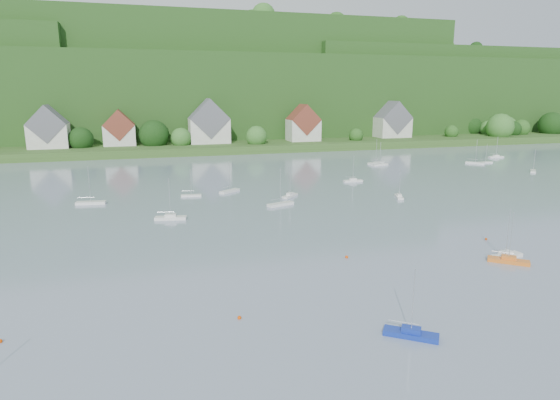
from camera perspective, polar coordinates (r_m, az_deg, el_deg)
name	(u,v)px	position (r m, az deg, el deg)	size (l,w,h in m)	color
far_shore_strip	(194,144)	(208.99, -10.32, 6.70)	(600.00, 60.00, 3.00)	#32521F
forested_ridge	(181,93)	(276.15, -11.95, 12.56)	(620.00, 181.22, 69.89)	#194315
village_building_0	(48,130)	(197.23, -26.23, 7.57)	(14.00, 10.40, 16.00)	beige
village_building_1	(119,131)	(196.53, -18.87, 7.96)	(12.00, 9.36, 14.00)	beige
village_building_2	(209,125)	(196.93, -8.59, 8.96)	(16.00, 11.44, 18.00)	beige
village_building_3	(303,126)	(204.22, 2.82, 8.99)	(13.00, 10.40, 15.50)	beige
village_building_4	(393,123)	(226.33, 13.47, 9.08)	(15.00, 10.40, 16.50)	beige
near_sailboat_1	(411,333)	(49.90, 15.57, -15.26)	(5.16, 4.35, 7.17)	#132C99
near_sailboat_3	(506,255)	(76.34, 25.64, -6.04)	(5.58, 2.25, 7.32)	white
near_sailboat_5	(508,260)	(74.42, 25.93, -6.55)	(5.18, 4.66, 7.37)	orange
mooring_buoy_0	(0,342)	(54.64, -30.77, -14.59)	(0.44, 0.44, 0.44)	#E44301
mooring_buoy_2	(486,240)	(84.26, 23.68, -4.43)	(0.40, 0.40, 0.40)	#E44301
mooring_buoy_3	(347,258)	(69.71, 8.07, -6.96)	(0.47, 0.47, 0.47)	#E44301
mooring_buoy_4	(515,255)	(78.62, 26.56, -5.92)	(0.41, 0.41, 0.41)	silver
mooring_buoy_5	(239,319)	(51.92, -4.94, -14.13)	(0.44, 0.44, 0.44)	#E44301
far_sailboat_cluster	(276,180)	(127.25, -0.55, 2.45)	(193.54, 66.76, 8.53)	white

